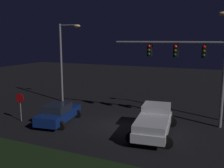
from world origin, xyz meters
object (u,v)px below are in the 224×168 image
(pickup_truck, at_px, (154,120))
(traffic_signal_gantry, at_px, (189,59))
(street_lamp_left, at_px, (65,53))
(car_sedan, at_px, (59,113))
(stop_sign, at_px, (20,102))

(pickup_truck, height_order, traffic_signal_gantry, traffic_signal_gantry)
(pickup_truck, distance_m, street_lamp_left, 12.35)
(car_sedan, xyz_separation_m, stop_sign, (-2.90, -0.92, 0.82))
(pickup_truck, xyz_separation_m, traffic_signal_gantry, (1.61, 3.23, 3.90))
(traffic_signal_gantry, xyz_separation_m, stop_sign, (-11.83, -4.81, -3.34))
(street_lamp_left, xyz_separation_m, stop_sign, (0.31, -6.70, -3.37))
(pickup_truck, xyz_separation_m, stop_sign, (-10.22, -1.58, 0.56))
(pickup_truck, relative_size, car_sedan, 1.21)
(pickup_truck, relative_size, street_lamp_left, 0.72)
(traffic_signal_gantry, distance_m, street_lamp_left, 12.29)
(pickup_truck, relative_size, traffic_signal_gantry, 0.67)
(stop_sign, bearing_deg, street_lamp_left, 92.69)
(pickup_truck, bearing_deg, street_lamp_left, 57.21)
(traffic_signal_gantry, relative_size, stop_sign, 3.73)
(car_sedan, bearing_deg, stop_sign, 99.25)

